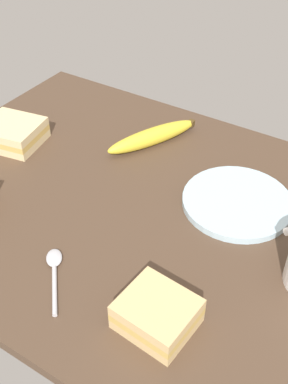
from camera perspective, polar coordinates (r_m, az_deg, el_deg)
tabletop at (r=81.04cm, az=-0.00°, el=-2.16°), size 90.00×64.00×2.00cm
plate_of_food at (r=81.68cm, az=11.23°, el=-1.20°), size 18.76×18.76×1.20cm
sandwich_main at (r=62.99cm, az=1.59°, el=-14.54°), size 10.13×9.27×4.40cm
sandwich_extra at (r=97.75cm, az=-15.59°, el=6.88°), size 12.48×11.60×4.40cm
banana at (r=94.09cm, az=1.04°, el=6.75°), size 11.98×19.55×3.47cm
spoon at (r=71.16cm, az=-10.82°, el=-9.21°), size 9.14×10.21×0.80cm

